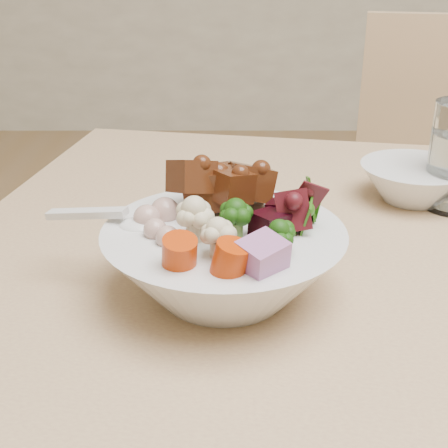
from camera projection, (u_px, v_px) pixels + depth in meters
name	position (u px, v px, depth m)	size (l,w,h in m)	color
food_bowl	(226.00, 257.00, 0.54)	(0.21, 0.21, 0.11)	silver
soup_spoon	(127.00, 223.00, 0.54)	(0.11, 0.06, 0.02)	silver
side_bowl	(414.00, 183.00, 0.74)	(0.13, 0.13, 0.04)	silver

